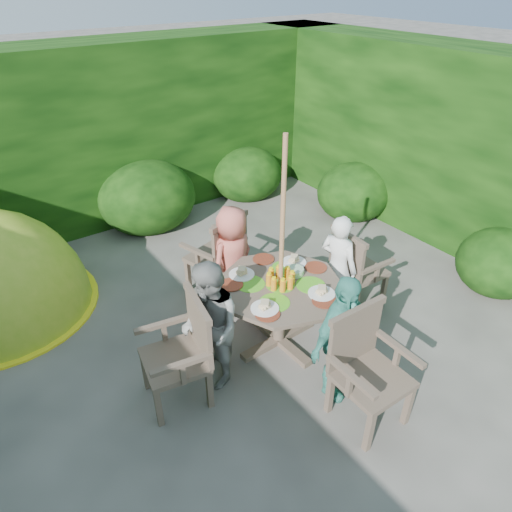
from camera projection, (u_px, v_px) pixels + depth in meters
ground at (242, 373)px, 4.38m from camera, size 60.00×60.00×0.00m
hedge_enclosure at (166, 206)px, 4.63m from camera, size 9.00×9.00×2.50m
patio_table at (280, 294)px, 4.43m from camera, size 1.30×1.30×0.88m
parasol_pole at (282, 252)px, 4.17m from camera, size 0.05×0.05×2.20m
garden_chair_right at (355, 267)px, 5.07m from camera, size 0.52×0.58×0.91m
garden_chair_left at (183, 351)px, 3.90m from camera, size 0.62×0.67×0.98m
garden_chair_back at (220, 254)px, 5.22m from camera, size 0.72×0.67×0.99m
garden_chair_front at (366, 366)px, 3.74m from camera, size 0.61×0.55×0.99m
child_right at (338, 267)px, 4.84m from camera, size 0.37×0.49×1.21m
child_left at (210, 326)px, 4.01m from camera, size 0.61×0.71×1.26m
child_back at (233, 259)px, 4.97m from camera, size 0.68×0.53×1.23m
child_front at (340, 338)px, 3.89m from camera, size 0.77×0.42×1.25m
dome_tent at (5, 309)px, 5.20m from camera, size 2.43×2.43×2.36m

